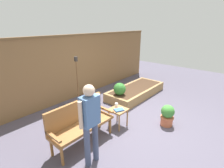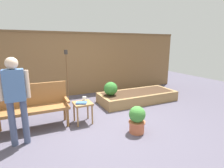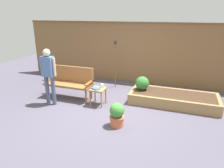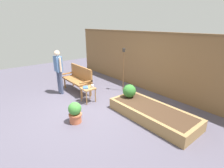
% 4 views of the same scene
% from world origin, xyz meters
% --- Properties ---
extents(ground_plane, '(14.00, 14.00, 0.00)m').
position_xyz_m(ground_plane, '(0.00, 0.00, 0.00)').
color(ground_plane, '#514C5B').
extents(fence_back, '(8.40, 0.14, 2.16)m').
position_xyz_m(fence_back, '(0.00, 2.60, 1.09)').
color(fence_back, brown).
rests_on(fence_back, ground_plane).
extents(garden_bench, '(1.44, 0.48, 0.94)m').
position_xyz_m(garden_bench, '(-1.39, 0.50, 0.54)').
color(garden_bench, '#936033').
rests_on(garden_bench, ground_plane).
extents(side_table, '(0.40, 0.40, 0.48)m').
position_xyz_m(side_table, '(-0.37, 0.26, 0.40)').
color(side_table, '#9E7042').
rests_on(side_table, ground_plane).
extents(cup_on_table, '(0.11, 0.07, 0.10)m').
position_xyz_m(cup_on_table, '(-0.30, 0.39, 0.53)').
color(cup_on_table, white).
rests_on(cup_on_table, side_table).
extents(book_on_table, '(0.27, 0.23, 0.03)m').
position_xyz_m(book_on_table, '(-0.42, 0.20, 0.50)').
color(book_on_table, '#38609E').
rests_on(book_on_table, side_table).
extents(potted_boxwood, '(0.34, 0.34, 0.56)m').
position_xyz_m(potted_boxwood, '(0.48, -0.65, 0.29)').
color(potted_boxwood, '#C66642').
rests_on(potted_boxwood, ground_plane).
extents(raised_planter_bed, '(2.40, 1.00, 0.30)m').
position_xyz_m(raised_planter_bed, '(1.60, 1.03, 0.15)').
color(raised_planter_bed, '#997547').
rests_on(raised_planter_bed, ground_plane).
extents(shrub_near_bench, '(0.40, 0.40, 0.40)m').
position_xyz_m(shrub_near_bench, '(0.69, 1.07, 0.50)').
color(shrub_near_bench, brown).
rests_on(shrub_near_bench, raised_planter_bed).
extents(tiki_torch, '(0.10, 0.10, 1.60)m').
position_xyz_m(tiki_torch, '(-0.39, 1.81, 1.11)').
color(tiki_torch, brown).
rests_on(tiki_torch, ground_plane).
extents(person_by_bench, '(0.47, 0.20, 1.56)m').
position_xyz_m(person_by_bench, '(-1.64, -0.13, 0.93)').
color(person_by_bench, '#475170').
rests_on(person_by_bench, ground_plane).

